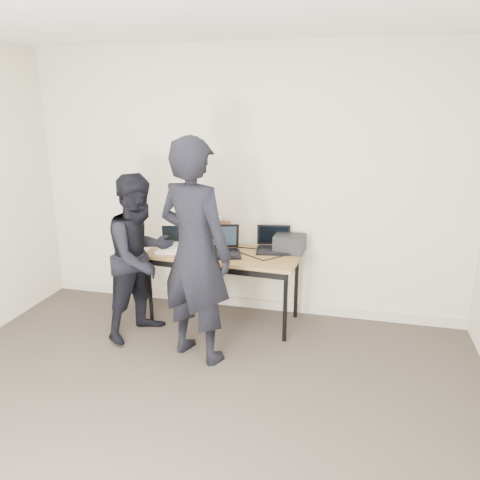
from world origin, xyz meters
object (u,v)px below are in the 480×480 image
(laptop_beige, at_px, (173,245))
(laptop_right, at_px, (273,245))
(person_typist, at_px, (195,252))
(leather_satchel, at_px, (212,233))
(equipment_box, at_px, (290,243))
(person_observer, at_px, (141,257))
(desk, at_px, (223,258))
(laptop_center, at_px, (222,248))

(laptop_beige, distance_m, laptop_right, 1.00)
(person_typist, bearing_deg, laptop_beige, -35.73)
(leather_satchel, bearing_deg, person_typist, -85.68)
(equipment_box, bearing_deg, person_observer, -153.49)
(laptop_right, bearing_deg, desk, -166.43)
(laptop_beige, bearing_deg, person_observer, -119.67)
(leather_satchel, bearing_deg, laptop_beige, -146.47)
(laptop_right, relative_size, leather_satchel, 1.03)
(leather_satchel, bearing_deg, desk, -56.05)
(desk, distance_m, equipment_box, 0.67)
(leather_satchel, distance_m, person_typist, 0.97)
(laptop_right, height_order, person_observer, person_observer)
(laptop_beige, distance_m, equipment_box, 1.16)
(laptop_beige, xyz_separation_m, person_observer, (-0.15, -0.42, 0.00))
(desk, bearing_deg, laptop_right, 26.87)
(laptop_center, height_order, person_observer, person_observer)
(laptop_right, height_order, leather_satchel, leather_satchel)
(desk, relative_size, leather_satchel, 4.14)
(leather_satchel, bearing_deg, equipment_box, -6.70)
(person_typist, bearing_deg, person_observer, -3.62)
(laptop_center, relative_size, equipment_box, 1.53)
(laptop_center, height_order, laptop_right, laptop_center)
(leather_satchel, distance_m, equipment_box, 0.81)
(leather_satchel, xyz_separation_m, equipment_box, (0.81, -0.04, -0.04))
(desk, xyz_separation_m, person_observer, (-0.66, -0.45, 0.11))
(desk, relative_size, equipment_box, 5.22)
(laptop_right, distance_m, person_observer, 1.30)
(laptop_beige, xyz_separation_m, laptop_center, (0.50, -0.01, 0.01))
(laptop_right, bearing_deg, person_observer, -159.48)
(desk, xyz_separation_m, laptop_center, (-0.01, -0.03, 0.12))
(desk, xyz_separation_m, leather_satchel, (-0.18, 0.23, 0.19))
(laptop_center, height_order, person_typist, person_typist)
(laptop_right, distance_m, person_typist, 1.07)
(equipment_box, bearing_deg, laptop_beige, -169.06)
(laptop_right, height_order, equipment_box, laptop_right)
(leather_satchel, xyz_separation_m, person_observer, (-0.48, -0.68, -0.07))
(person_observer, bearing_deg, leather_satchel, -10.81)
(laptop_beige, height_order, laptop_right, laptop_beige)
(leather_satchel, relative_size, equipment_box, 1.26)
(desk, bearing_deg, leather_satchel, 131.96)
(laptop_right, xyz_separation_m, leather_satchel, (-0.65, 0.03, 0.07))
(laptop_beige, xyz_separation_m, laptop_right, (0.98, 0.23, 0.01))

